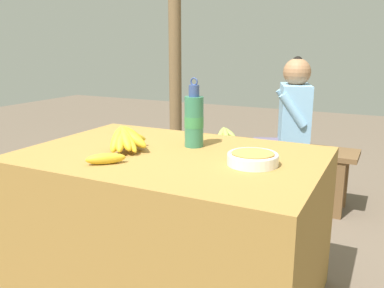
{
  "coord_description": "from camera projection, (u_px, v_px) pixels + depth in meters",
  "views": [
    {
      "loc": [
        0.88,
        -1.54,
        1.19
      ],
      "look_at": [
        0.08,
        0.05,
        0.75
      ],
      "focal_mm": 38.0,
      "sensor_mm": 36.0,
      "label": 1
    }
  ],
  "objects": [
    {
      "name": "loose_banana_front",
      "position": [
        106.0,
        159.0,
        1.66
      ],
      "size": [
        0.15,
        0.14,
        0.05
      ],
      "rotation": [
        0.0,
        0.0,
        0.76
      ],
      "color": "gold",
      "rests_on": "market_counter"
    },
    {
      "name": "water_bottle",
      "position": [
        194.0,
        120.0,
        1.93
      ],
      "size": [
        0.09,
        0.09,
        0.33
      ],
      "color": "#337556",
      "rests_on": "market_counter"
    },
    {
      "name": "market_counter",
      "position": [
        172.0,
        225.0,
        1.92
      ],
      "size": [
        1.34,
        0.91,
        0.71
      ],
      "color": "olive",
      "rests_on": "ground_plane"
    },
    {
      "name": "seated_vendor",
      "position": [
        287.0,
        121.0,
        2.95
      ],
      "size": [
        0.46,
        0.43,
        1.11
      ],
      "rotation": [
        0.0,
        0.0,
        3.46
      ],
      "color": "#564C60",
      "rests_on": "ground_plane"
    },
    {
      "name": "serving_bowl",
      "position": [
        253.0,
        158.0,
        1.65
      ],
      "size": [
        0.21,
        0.21,
        0.05
      ],
      "color": "white",
      "rests_on": "market_counter"
    },
    {
      "name": "banana_bunch_green",
      "position": [
        226.0,
        133.0,
        3.23
      ],
      "size": [
        0.15,
        0.25,
        0.12
      ],
      "color": "#4C381E",
      "rests_on": "wooden_bench"
    },
    {
      "name": "banana_bunch_ripe",
      "position": [
        127.0,
        138.0,
        1.85
      ],
      "size": [
        0.18,
        0.27,
        0.13
      ],
      "color": "#4C381E",
      "rests_on": "market_counter"
    },
    {
      "name": "wooden_bench",
      "position": [
        267.0,
        155.0,
        3.12
      ],
      "size": [
        1.31,
        0.32,
        0.45
      ],
      "color": "brown",
      "rests_on": "ground_plane"
    },
    {
      "name": "support_post_near",
      "position": [
        175.0,
        35.0,
        3.75
      ],
      "size": [
        0.12,
        0.12,
        2.55
      ],
      "color": "brown",
      "rests_on": "ground_plane"
    }
  ]
}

